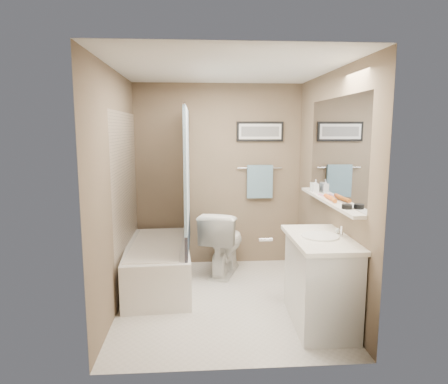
{
  "coord_description": "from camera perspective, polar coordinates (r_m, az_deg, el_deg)",
  "views": [
    {
      "loc": [
        -0.29,
        -4.03,
        1.81
      ],
      "look_at": [
        0.0,
        0.15,
        1.15
      ],
      "focal_mm": 32.0,
      "sensor_mm": 36.0,
      "label": 1
    }
  ],
  "objects": [
    {
      "name": "wall_right",
      "position": [
        4.3,
        14.65,
        0.5
      ],
      "size": [
        0.04,
        2.5,
        2.4
      ],
      "primitive_type": "cube",
      "color": "brown",
      "rests_on": "ground"
    },
    {
      "name": "bathtub",
      "position": [
        4.77,
        -9.43,
        -10.27
      ],
      "size": [
        0.8,
        1.54,
        0.5
      ],
      "primitive_type": "cube",
      "rotation": [
        0.0,
        0.0,
        0.07
      ],
      "color": "white",
      "rests_on": "ground"
    },
    {
      "name": "candle_bowl_near",
      "position": [
        3.69,
        17.14,
        -2.0
      ],
      "size": [
        0.09,
        0.09,
        0.04
      ],
      "primitive_type": "cylinder",
      "color": "black",
      "rests_on": "shelf"
    },
    {
      "name": "soap_bottle",
      "position": [
        4.56,
        12.96,
        0.86
      ],
      "size": [
        0.07,
        0.07,
        0.14
      ],
      "primitive_type": "imported",
      "rotation": [
        0.0,
        0.0,
        -0.03
      ],
      "color": "#999999",
      "rests_on": "shelf"
    },
    {
      "name": "art_image",
      "position": [
        5.31,
        5.2,
        8.6
      ],
      "size": [
        0.5,
        0.0,
        0.13
      ],
      "primitive_type": "cube",
      "color": "#595959",
      "rests_on": "art_mat"
    },
    {
      "name": "hair_brush_front",
      "position": [
        4.03,
        15.3,
        -1.0
      ],
      "size": [
        0.07,
        0.22,
        0.04
      ],
      "primitive_type": "cylinder",
      "rotation": [
        1.57,
        0.0,
        -0.14
      ],
      "color": "#C65F1C",
      "rests_on": "shelf"
    },
    {
      "name": "curtain_upper",
      "position": [
        4.55,
        -5.34,
        3.74
      ],
      "size": [
        0.03,
        1.45,
        1.28
      ],
      "primitive_type": "cube",
      "color": "white",
      "rests_on": "curtain_rod"
    },
    {
      "name": "faucet_knob",
      "position": [
        3.91,
        15.95,
        -5.32
      ],
      "size": [
        0.05,
        0.05,
        0.05
      ],
      "primitive_type": "sphere",
      "color": "silver",
      "rests_on": "countertop"
    },
    {
      "name": "hair_brush_back",
      "position": [
        4.14,
        14.75,
        -0.71
      ],
      "size": [
        0.04,
        0.22,
        0.04
      ],
      "primitive_type": "cylinder",
      "rotation": [
        1.57,
        0.0,
        0.0
      ],
      "color": "#D7581E",
      "rests_on": "shelf"
    },
    {
      "name": "curtain_rod",
      "position": [
        4.54,
        -5.46,
        11.94
      ],
      "size": [
        0.02,
        1.55,
        0.02
      ],
      "primitive_type": "cylinder",
      "rotation": [
        1.57,
        0.0,
        0.0
      ],
      "color": "silver",
      "rests_on": "wall_left"
    },
    {
      "name": "curtain_lower",
      "position": [
        4.7,
        -5.2,
        -6.26
      ],
      "size": [
        0.03,
        1.45,
        0.36
      ],
      "primitive_type": "cube",
      "color": "#243444",
      "rests_on": "curtain_rod"
    },
    {
      "name": "wall_left",
      "position": [
        4.16,
        -14.88,
        0.2
      ],
      "size": [
        0.04,
        2.5,
        2.4
      ],
      "primitive_type": "cube",
      "color": "brown",
      "rests_on": "ground"
    },
    {
      "name": "ceiling",
      "position": [
        4.08,
        0.15,
        16.97
      ],
      "size": [
        2.2,
        2.5,
        0.04
      ],
      "primitive_type": "cube",
      "color": "white",
      "rests_on": "wall_back"
    },
    {
      "name": "mirror",
      "position": [
        4.12,
        15.67,
        5.97
      ],
      "size": [
        0.02,
        1.6,
        1.0
      ],
      "primitive_type": "cube",
      "color": "silver",
      "rests_on": "wall_right"
    },
    {
      "name": "wall_back",
      "position": [
        5.31,
        -0.8,
        2.35
      ],
      "size": [
        2.2,
        0.04,
        2.4
      ],
      "primitive_type": "cube",
      "color": "brown",
      "rests_on": "ground"
    },
    {
      "name": "vanity",
      "position": [
        3.91,
        13.6,
        -12.48
      ],
      "size": [
        0.53,
        0.92,
        0.8
      ],
      "primitive_type": "cube",
      "rotation": [
        0.0,
        0.0,
        -0.03
      ],
      "color": "silver",
      "rests_on": "ground"
    },
    {
      "name": "toilet",
      "position": [
        5.08,
        -0.11,
        -7.11
      ],
      "size": [
        0.68,
        0.9,
        0.81
      ],
      "primitive_type": "imported",
      "rotation": [
        0.0,
        0.0,
        2.81
      ],
      "color": "white",
      "rests_on": "ground"
    },
    {
      "name": "countertop",
      "position": [
        3.77,
        13.69,
        -6.54
      ],
      "size": [
        0.54,
        0.96,
        0.04
      ],
      "primitive_type": "cube",
      "color": "white",
      "rests_on": "vanity"
    },
    {
      "name": "pink_comb",
      "position": [
        4.36,
        13.79,
        -0.44
      ],
      "size": [
        0.03,
        0.16,
        0.01
      ],
      "primitive_type": "cube",
      "rotation": [
        0.0,
        0.0,
        0.03
      ],
      "color": "#CA7BA1",
      "rests_on": "shelf"
    },
    {
      "name": "art_frame",
      "position": [
        5.33,
        5.17,
        8.6
      ],
      "size": [
        0.62,
        0.02,
        0.26
      ],
      "primitive_type": "cube",
      "color": "black",
      "rests_on": "wall_back"
    },
    {
      "name": "wall_front",
      "position": [
        2.88,
        1.88,
        -3.3
      ],
      "size": [
        2.2,
        0.04,
        2.4
      ],
      "primitive_type": "cube",
      "color": "brown",
      "rests_on": "ground"
    },
    {
      "name": "sink_basin",
      "position": [
        3.76,
        13.56,
        -6.13
      ],
      "size": [
        0.34,
        0.34,
        0.01
      ],
      "primitive_type": "cylinder",
      "color": "white",
      "rests_on": "countertop"
    },
    {
      "name": "door",
      "position": [
        3.02,
        12.38,
        -6.83
      ],
      "size": [
        0.8,
        0.02,
        2.0
      ],
      "primitive_type": "cube",
      "color": "silver",
      "rests_on": "wall_front"
    },
    {
      "name": "glass_jar",
      "position": [
        4.64,
        12.67,
        0.74
      ],
      "size": [
        0.08,
        0.08,
        0.1
      ],
      "primitive_type": "cylinder",
      "color": "silver",
      "rests_on": "shelf"
    },
    {
      "name": "faucet_spout",
      "position": [
        3.82,
        16.47,
        -5.39
      ],
      "size": [
        0.02,
        0.02,
        0.1
      ],
      "primitive_type": "cylinder",
      "color": "silver",
      "rests_on": "countertop"
    },
    {
      "name": "ground",
      "position": [
        4.43,
        0.14,
        -15.17
      ],
      "size": [
        2.5,
        2.5,
        0.0
      ],
      "primitive_type": "plane",
      "color": "silver",
      "rests_on": "ground"
    },
    {
      "name": "art_mat",
      "position": [
        5.32,
        5.19,
        8.6
      ],
      "size": [
        0.56,
        0.0,
        0.2
      ],
      "primitive_type": "cube",
      "color": "white",
      "rests_on": "art_frame"
    },
    {
      "name": "door_handle",
      "position": [
        3.0,
        5.99,
        -6.8
      ],
      "size": [
        0.1,
        0.02,
        0.02
      ],
      "primitive_type": "cylinder",
      "rotation": [
        0.0,
        1.57,
        0.0
      ],
      "color": "silver",
      "rests_on": "door"
    },
    {
      "name": "towel",
      "position": [
        5.34,
        5.13,
        1.5
      ],
      "size": [
        0.34,
        0.05,
        0.44
      ],
      "primitive_type": "cube",
      "color": "#8EBDCE",
      "rests_on": "towel_bar"
    },
    {
      "name": "tub_rim",
      "position": [
        4.69,
        -9.51,
        -7.39
      ],
      "size": [
        0.56,
        1.36,
        0.02
      ],
      "primitive_type": "cube",
      "color": "silver",
      "rests_on": "bathtub"
    },
    {
      "name": "shelf",
      "position": [
        4.16,
        14.66,
        -1.17
      ],
      "size": [
        0.12,
        1.6,
        0.03
      ],
      "primitive_type": "cube",
      "color": "silver",
      "rests_on": "wall_right"
    },
    {
      "name": "tile_surround",
      "position": [
        4.68,
        -13.78,
        -1.29
      ],
      "size": [
        0.02,
        1.55,
        2.0
      ],
      "primitive_type": "cube",
      "color": "tan",
      "rests_on": "wall_left"
    },
    {
      "name": "towel_bar",
      "position": [
        5.34,
        5.12,
        3.44
      ],
      "size": [
        0.6,
        0.02,
        0.02
      ],
      "primitive_type": "cylinder",
      "rotation": [
        0.0,
        1.57,
        0.0
      ],
      "color": "silver",
      "rests_on": "wall_back"
    }
  ]
}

